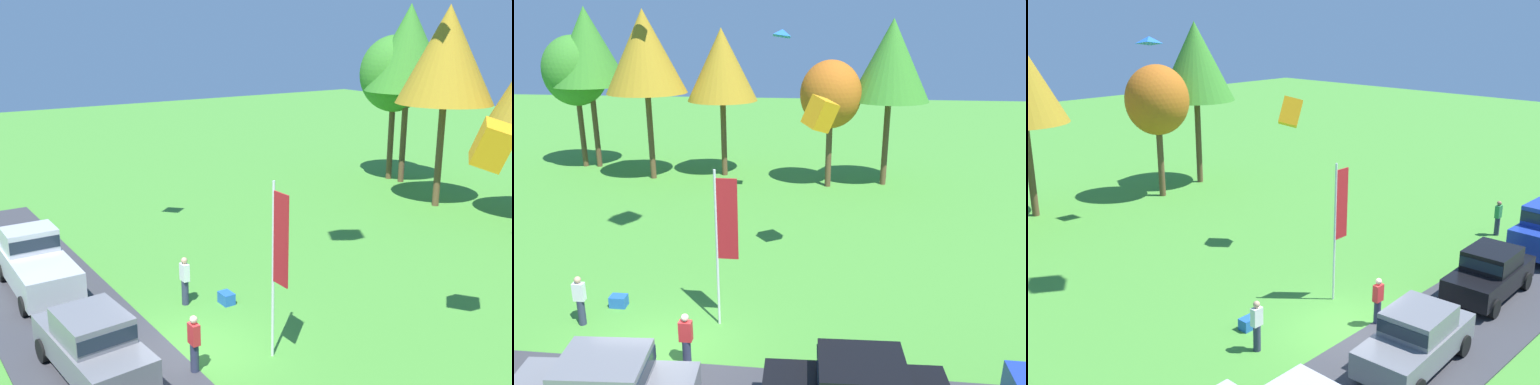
% 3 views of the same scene
% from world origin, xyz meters
% --- Properties ---
extents(ground_plane, '(120.00, 120.00, 0.00)m').
position_xyz_m(ground_plane, '(0.00, 0.00, 0.00)').
color(ground_plane, '#478E33').
extents(person_on_lawn, '(0.36, 0.24, 1.71)m').
position_xyz_m(person_on_lawn, '(-2.91, 1.49, 0.88)').
color(person_on_lawn, '#2D334C').
rests_on(person_on_lawn, ground).
extents(person_watching_sky, '(0.36, 0.24, 1.71)m').
position_xyz_m(person_watching_sky, '(1.06, -0.27, 0.88)').
color(person_watching_sky, '#2D334C').
rests_on(person_watching_sky, ground).
extents(tree_center_back, '(4.21, 4.21, 8.88)m').
position_xyz_m(tree_center_back, '(-12.02, 20.68, 6.54)').
color(tree_center_back, brown).
rests_on(tree_center_back, ground).
extents(tree_far_left, '(5.04, 5.04, 10.65)m').
position_xyz_m(tree_far_left, '(-11.01, 20.70, 8.10)').
color(tree_far_left, brown).
rests_on(tree_far_left, ground).
extents(tree_lone_near, '(4.91, 4.91, 10.38)m').
position_xyz_m(tree_lone_near, '(-6.24, 18.25, 7.89)').
color(tree_lone_near, brown).
rests_on(tree_lone_near, ground).
extents(tree_left_of_center, '(4.41, 4.41, 9.31)m').
position_xyz_m(tree_left_of_center, '(-1.79, 19.49, 7.07)').
color(tree_left_of_center, brown).
rests_on(tree_left_of_center, ground).
extents(tree_far_right, '(3.58, 3.58, 7.55)m').
position_xyz_m(tree_far_right, '(4.98, 17.69, 5.55)').
color(tree_far_right, brown).
rests_on(tree_far_right, ground).
extents(tree_right_of_center, '(4.65, 4.65, 9.82)m').
position_xyz_m(tree_right_of_center, '(8.40, 18.49, 7.46)').
color(tree_right_of_center, brown).
rests_on(tree_right_of_center, ground).
extents(flag_banner, '(0.71, 0.08, 5.20)m').
position_xyz_m(flag_banner, '(1.74, 2.01, 3.29)').
color(flag_banner, silver).
rests_on(flag_banner, ground).
extents(cooler_box, '(0.56, 0.40, 0.40)m').
position_xyz_m(cooler_box, '(-2.18, 2.69, 0.20)').
color(cooler_box, blue).
rests_on(cooler_box, ground).
extents(kite_diamond_high_right, '(1.30, 1.30, 0.51)m').
position_xyz_m(kite_diamond_high_right, '(2.44, 14.34, 9.01)').
color(kite_diamond_high_right, blue).
extents(kite_box_mid_center, '(1.50, 1.17, 1.49)m').
position_xyz_m(kite_box_mid_center, '(4.52, 7.02, 6.11)').
color(kite_box_mid_center, orange).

